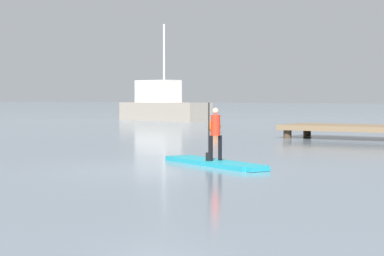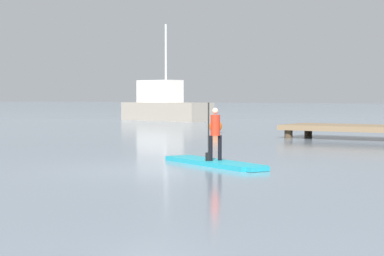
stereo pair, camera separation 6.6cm
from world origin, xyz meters
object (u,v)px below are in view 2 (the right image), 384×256
(paddler_child_solo, at_px, (215,131))
(mooring_buoy_near, at_px, (216,126))
(fishing_boat_green_midground, at_px, (164,105))
(paddleboard_near, at_px, (215,163))

(paddler_child_solo, bearing_deg, mooring_buoy_near, 120.68)
(fishing_boat_green_midground, relative_size, mooring_buoy_near, 12.44)
(mooring_buoy_near, bearing_deg, paddler_child_solo, -59.32)
(paddler_child_solo, height_order, mooring_buoy_near, paddler_child_solo)
(paddleboard_near, xyz_separation_m, mooring_buoy_near, (-6.90, 11.62, 0.21))
(paddleboard_near, distance_m, paddler_child_solo, 0.68)
(paddleboard_near, relative_size, paddler_child_solo, 2.54)
(paddler_child_solo, relative_size, fishing_boat_green_midground, 0.19)
(paddler_child_solo, distance_m, fishing_boat_green_midground, 28.15)
(paddleboard_near, distance_m, mooring_buoy_near, 13.51)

